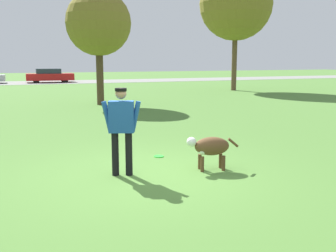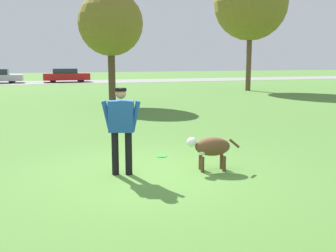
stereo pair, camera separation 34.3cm
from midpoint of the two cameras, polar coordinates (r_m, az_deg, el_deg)
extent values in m
plane|color=#4C7A33|center=(7.43, -4.84, -7.06)|extent=(120.00, 120.00, 0.00)
cube|color=gray|center=(38.62, -18.37, 6.01)|extent=(120.00, 6.00, 0.01)
cylinder|color=black|center=(7.34, -7.04, -4.03)|extent=(0.17, 0.17, 0.81)
cylinder|color=black|center=(7.37, -8.99, -4.03)|extent=(0.17, 0.17, 0.81)
cube|color=#1E4C93|center=(7.22, -8.15, 1.33)|extent=(0.50, 0.36, 0.58)
cylinder|color=#1E4C93|center=(7.20, -6.12, 1.35)|extent=(0.23, 0.15, 0.58)
cylinder|color=#1E4C93|center=(7.25, -10.15, 1.31)|extent=(0.23, 0.15, 0.58)
sphere|color=#A87A5B|center=(7.17, -8.23, 4.68)|extent=(0.26, 0.26, 0.20)
cylinder|color=black|center=(7.17, -8.24, 5.25)|extent=(0.27, 0.27, 0.06)
ellipsoid|color=brown|center=(7.64, 5.11, -2.93)|extent=(0.74, 0.49, 0.36)
ellipsoid|color=white|center=(7.61, 3.73, -3.45)|extent=(0.24, 0.28, 0.20)
sphere|color=white|center=(7.53, 2.12, -2.32)|extent=(0.22, 0.22, 0.19)
cylinder|color=brown|center=(7.58, 3.70, -5.56)|extent=(0.08, 0.08, 0.29)
cylinder|color=brown|center=(7.76, 3.37, -5.19)|extent=(0.08, 0.08, 0.29)
cylinder|color=brown|center=(7.69, 6.80, -5.40)|extent=(0.08, 0.08, 0.29)
cylinder|color=brown|center=(7.87, 6.39, -5.03)|extent=(0.08, 0.08, 0.29)
cylinder|color=brown|center=(7.75, 8.19, -2.41)|extent=(0.23, 0.09, 0.20)
cylinder|color=#33D838|center=(8.75, -2.47, -4.42)|extent=(0.22, 0.22, 0.02)
torus|color=#33D838|center=(8.75, -2.47, -4.42)|extent=(0.22, 0.22, 0.02)
cylinder|color=#4C3826|center=(18.94, -10.36, 7.07)|extent=(0.33, 0.33, 2.66)
sphere|color=olive|center=(19.00, -10.59, 14.50)|extent=(3.01, 3.01, 3.01)
cylinder|color=brown|center=(27.82, 9.25, 9.25)|extent=(0.35, 0.35, 4.00)
sphere|color=olive|center=(28.06, 9.47, 17.13)|extent=(4.93, 4.93, 4.93)
cube|color=red|center=(38.58, -17.00, 6.84)|extent=(4.27, 1.88, 0.62)
cube|color=#232D38|center=(38.55, -17.23, 7.62)|extent=(2.23, 1.61, 0.45)
cylinder|color=black|center=(39.49, -15.21, 6.65)|extent=(0.60, 0.21, 0.60)
cylinder|color=black|center=(37.90, -14.97, 6.55)|extent=(0.60, 0.21, 0.60)
cylinder|color=black|center=(39.33, -18.93, 6.46)|extent=(0.60, 0.21, 0.60)
cylinder|color=black|center=(37.73, -18.84, 6.35)|extent=(0.60, 0.21, 0.60)
camera|label=1|loc=(0.17, -91.33, -0.23)|focal=42.00mm
camera|label=2|loc=(0.17, 88.67, 0.23)|focal=42.00mm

